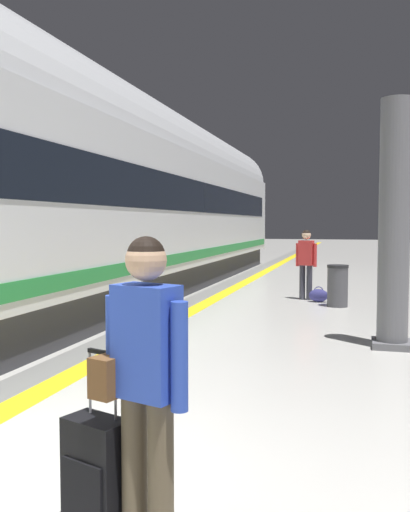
{
  "coord_description": "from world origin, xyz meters",
  "views": [
    {
      "loc": [
        2.52,
        -2.74,
        1.82
      ],
      "look_at": [
        0.23,
        5.64,
        1.3
      ],
      "focal_mm": 38.77,
      "sensor_mm": 36.0,
      "label": 1
    }
  ],
  "objects_px": {
    "high_speed_train": "(64,187)",
    "waste_bin": "(338,286)",
    "rolling_suitcase_foreground": "(96,471)",
    "duffel_bag_near": "(319,295)",
    "passenger_near": "(306,259)",
    "platform_pillar": "(394,230)",
    "traveller_foreground": "(144,371)"
  },
  "relations": [
    {
      "from": "traveller_foreground",
      "to": "rolling_suitcase_foreground",
      "type": "distance_m",
      "value": 0.73
    },
    {
      "from": "passenger_near",
      "to": "waste_bin",
      "type": "bearing_deg",
      "value": -50.34
    },
    {
      "from": "duffel_bag_near",
      "to": "waste_bin",
      "type": "height_order",
      "value": "waste_bin"
    },
    {
      "from": "waste_bin",
      "to": "high_speed_train",
      "type": "bearing_deg",
      "value": -151.14
    },
    {
      "from": "platform_pillar",
      "to": "waste_bin",
      "type": "bearing_deg",
      "value": 103.11
    },
    {
      "from": "high_speed_train",
      "to": "rolling_suitcase_foreground",
      "type": "relative_size",
      "value": 29.67
    },
    {
      "from": "high_speed_train",
      "to": "waste_bin",
      "type": "height_order",
      "value": "high_speed_train"
    },
    {
      "from": "traveller_foreground",
      "to": "rolling_suitcase_foreground",
      "type": "height_order",
      "value": "traveller_foreground"
    },
    {
      "from": "high_speed_train",
      "to": "passenger_near",
      "type": "xyz_separation_m",
      "value": [
        4.27,
        3.69,
        -1.54
      ]
    },
    {
      "from": "duffel_bag_near",
      "to": "rolling_suitcase_foreground",
      "type": "bearing_deg",
      "value": -93.63
    },
    {
      "from": "platform_pillar",
      "to": "waste_bin",
      "type": "height_order",
      "value": "platform_pillar"
    },
    {
      "from": "rolling_suitcase_foreground",
      "to": "duffel_bag_near",
      "type": "height_order",
      "value": "rolling_suitcase_foreground"
    },
    {
      "from": "high_speed_train",
      "to": "waste_bin",
      "type": "distance_m",
      "value": 6.1
    },
    {
      "from": "duffel_bag_near",
      "to": "passenger_near",
      "type": "bearing_deg",
      "value": 135.56
    },
    {
      "from": "traveller_foreground",
      "to": "passenger_near",
      "type": "relative_size",
      "value": 1.06
    },
    {
      "from": "rolling_suitcase_foreground",
      "to": "passenger_near",
      "type": "relative_size",
      "value": 0.65
    },
    {
      "from": "duffel_bag_near",
      "to": "platform_pillar",
      "type": "distance_m",
      "value": 4.92
    },
    {
      "from": "platform_pillar",
      "to": "passenger_near",
      "type": "bearing_deg",
      "value": 109.16
    },
    {
      "from": "rolling_suitcase_foreground",
      "to": "platform_pillar",
      "type": "xyz_separation_m",
      "value": [
        1.98,
        5.56,
        1.35
      ]
    },
    {
      "from": "duffel_bag_near",
      "to": "platform_pillar",
      "type": "height_order",
      "value": "platform_pillar"
    },
    {
      "from": "waste_bin",
      "to": "platform_pillar",
      "type": "bearing_deg",
      "value": -76.89
    },
    {
      "from": "rolling_suitcase_foreground",
      "to": "platform_pillar",
      "type": "distance_m",
      "value": 6.05
    },
    {
      "from": "high_speed_train",
      "to": "passenger_near",
      "type": "relative_size",
      "value": 19.24
    },
    {
      "from": "high_speed_train",
      "to": "duffel_bag_near",
      "type": "xyz_separation_m",
      "value": [
        4.59,
        3.38,
        -2.35
      ]
    },
    {
      "from": "rolling_suitcase_foreground",
      "to": "passenger_near",
      "type": "distance_m",
      "value": 10.35
    },
    {
      "from": "high_speed_train",
      "to": "waste_bin",
      "type": "xyz_separation_m",
      "value": [
        5.03,
        2.77,
        -2.05
      ]
    },
    {
      "from": "rolling_suitcase_foreground",
      "to": "platform_pillar",
      "type": "bearing_deg",
      "value": 70.42
    },
    {
      "from": "duffel_bag_near",
      "to": "platform_pillar",
      "type": "xyz_separation_m",
      "value": [
        1.34,
        -4.46,
        1.57
      ]
    },
    {
      "from": "rolling_suitcase_foreground",
      "to": "waste_bin",
      "type": "distance_m",
      "value": 9.48
    },
    {
      "from": "traveller_foreground",
      "to": "waste_bin",
      "type": "distance_m",
      "value": 9.54
    },
    {
      "from": "high_speed_train",
      "to": "platform_pillar",
      "type": "distance_m",
      "value": 6.08
    },
    {
      "from": "passenger_near",
      "to": "platform_pillar",
      "type": "relative_size",
      "value": 0.46
    }
  ]
}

